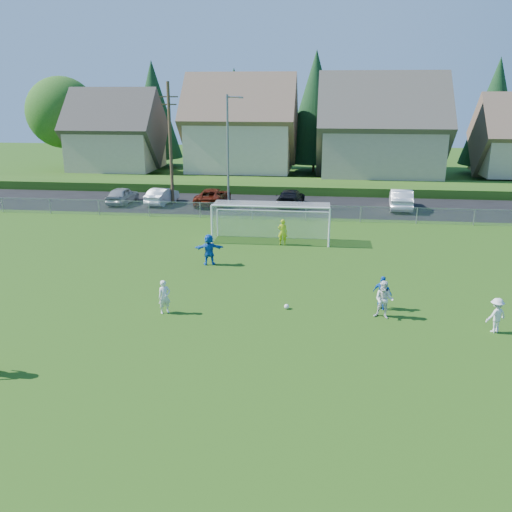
# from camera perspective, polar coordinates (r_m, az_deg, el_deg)

# --- Properties ---
(ground) EXTENTS (160.00, 160.00, 0.00)m
(ground) POSITION_cam_1_polar(r_m,az_deg,el_deg) (19.94, -2.86, -10.54)
(ground) COLOR #193D0C
(ground) RESTS_ON ground
(asphalt_lot) EXTENTS (60.00, 60.00, 0.00)m
(asphalt_lot) POSITION_cam_1_polar(r_m,az_deg,el_deg) (45.95, 2.99, 5.36)
(asphalt_lot) COLOR black
(asphalt_lot) RESTS_ON ground
(grass_embankment) EXTENTS (70.00, 6.00, 0.80)m
(grass_embankment) POSITION_cam_1_polar(r_m,az_deg,el_deg) (53.24, 3.59, 7.37)
(grass_embankment) COLOR #1E420F
(grass_embankment) RESTS_ON ground
(soccer_ball) EXTENTS (0.22, 0.22, 0.22)m
(soccer_ball) POSITION_cam_1_polar(r_m,az_deg,el_deg) (24.00, 3.24, -5.33)
(soccer_ball) COLOR white
(soccer_ball) RESTS_ON ground
(player_white_a) EXTENTS (0.64, 0.60, 1.48)m
(player_white_a) POSITION_cam_1_polar(r_m,az_deg,el_deg) (23.65, -9.62, -4.26)
(player_white_a) COLOR silver
(player_white_a) RESTS_ON ground
(player_white_b) EXTENTS (0.94, 0.82, 1.64)m
(player_white_b) POSITION_cam_1_polar(r_m,az_deg,el_deg) (23.41, 13.33, -4.51)
(player_white_b) COLOR silver
(player_white_b) RESTS_ON ground
(player_white_c) EXTENTS (1.06, 0.91, 1.43)m
(player_white_c) POSITION_cam_1_polar(r_m,az_deg,el_deg) (23.55, 23.96, -5.71)
(player_white_c) COLOR silver
(player_white_c) RESTS_ON ground
(player_blue_a) EXTENTS (0.94, 0.80, 1.51)m
(player_blue_a) POSITION_cam_1_polar(r_m,az_deg,el_deg) (24.35, 13.16, -3.81)
(player_blue_a) COLOR blue
(player_blue_a) RESTS_ON ground
(player_blue_b) EXTENTS (1.68, 0.82, 1.73)m
(player_blue_b) POSITION_cam_1_polar(r_m,az_deg,el_deg) (29.90, -4.96, 0.69)
(player_blue_b) COLOR blue
(player_blue_b) RESTS_ON ground
(goalkeeper) EXTENTS (0.63, 0.46, 1.62)m
(goalkeeper) POSITION_cam_1_polar(r_m,az_deg,el_deg) (33.79, 2.81, 2.54)
(goalkeeper) COLOR #D1EB1B
(goalkeeper) RESTS_ON ground
(car_a) EXTENTS (1.87, 4.26, 1.43)m
(car_a) POSITION_cam_1_polar(r_m,az_deg,el_deg) (47.91, -13.89, 6.23)
(car_a) COLOR gray
(car_a) RESTS_ON ground
(car_b) EXTENTS (2.01, 4.36, 1.39)m
(car_b) POSITION_cam_1_polar(r_m,az_deg,el_deg) (47.02, -9.87, 6.25)
(car_b) COLOR white
(car_b) RESTS_ON ground
(car_c) EXTENTS (2.54, 5.13, 1.40)m
(car_c) POSITION_cam_1_polar(r_m,az_deg,el_deg) (46.19, -4.56, 6.27)
(car_c) COLOR #561709
(car_c) RESTS_ON ground
(car_d) EXTENTS (2.37, 4.89, 1.37)m
(car_d) POSITION_cam_1_polar(r_m,az_deg,el_deg) (45.71, 3.67, 6.16)
(car_d) COLOR black
(car_d) RESTS_ON ground
(car_f) EXTENTS (2.17, 5.11, 1.64)m
(car_f) POSITION_cam_1_polar(r_m,az_deg,el_deg) (45.83, 15.02, 5.81)
(car_f) COLOR silver
(car_f) RESTS_ON ground
(soccer_goal) EXTENTS (7.42, 1.90, 2.50)m
(soccer_goal) POSITION_cam_1_polar(r_m,az_deg,el_deg) (34.45, 1.64, 4.23)
(soccer_goal) COLOR white
(soccer_goal) RESTS_ON ground
(chainlink_fence) EXTENTS (52.06, 0.06, 1.20)m
(chainlink_fence) POSITION_cam_1_polar(r_m,az_deg,el_deg) (40.46, 2.44, 4.68)
(chainlink_fence) COLOR gray
(chainlink_fence) RESTS_ON ground
(streetlight) EXTENTS (1.38, 0.18, 9.00)m
(streetlight) POSITION_cam_1_polar(r_m,az_deg,el_deg) (44.29, -2.92, 11.25)
(streetlight) COLOR slate
(streetlight) RESTS_ON ground
(utility_pole) EXTENTS (1.60, 0.26, 10.00)m
(utility_pole) POSITION_cam_1_polar(r_m,az_deg,el_deg) (46.35, -9.00, 11.70)
(utility_pole) COLOR #473321
(utility_pole) RESTS_ON ground
(houses_row) EXTENTS (53.90, 11.45, 13.27)m
(houses_row) POSITION_cam_1_polar(r_m,az_deg,el_deg) (59.92, 6.13, 15.04)
(houses_row) COLOR tan
(houses_row) RESTS_ON ground
(tree_row) EXTENTS (65.98, 12.36, 13.80)m
(tree_row) POSITION_cam_1_polar(r_m,az_deg,el_deg) (66.22, 5.40, 14.86)
(tree_row) COLOR #382616
(tree_row) RESTS_ON ground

